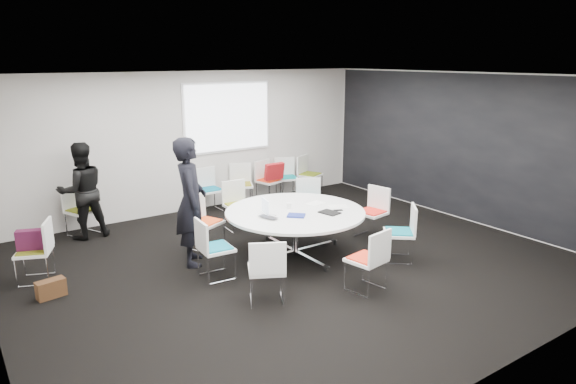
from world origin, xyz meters
TOP-DOWN VIEW (x-y plane):
  - room_shell at (0.09, 0.00)m, footprint 8.08×7.08m
  - conference_table at (0.22, 0.23)m, footprint 2.19×2.19m
  - projection_screen at (0.80, 3.46)m, footprint 1.90×0.03m
  - chair_ring_a at (1.80, 0.15)m, footprint 0.52×0.53m
  - chair_ring_b at (1.25, 1.25)m, footprint 0.63×0.62m
  - chair_ring_c at (0.09, 1.84)m, footprint 0.49×0.48m
  - chair_ring_d at (-0.83, 1.28)m, footprint 0.61×0.60m
  - chair_ring_e at (-1.23, 0.14)m, footprint 0.48×0.49m
  - chair_ring_f at (-1.03, -0.90)m, footprint 0.62×0.61m
  - chair_ring_g at (0.25, -1.39)m, footprint 0.53×0.52m
  - chair_ring_h at (1.41, -0.88)m, footprint 0.64×0.64m
  - chair_back_a at (0.17, 3.17)m, footprint 0.46×0.45m
  - chair_back_b at (0.91, 3.16)m, footprint 0.61×0.60m
  - chair_back_c at (1.59, 3.15)m, footprint 0.56×0.55m
  - chair_back_d at (2.07, 3.16)m, footprint 0.58×0.58m
  - chair_back_e at (2.68, 3.11)m, footprint 0.60×0.60m
  - chair_spare_left at (-3.34, 1.47)m, footprint 0.59×0.60m
  - chair_person_back at (-2.33, 3.14)m, footprint 0.60×0.60m
  - person_main at (-1.26, 0.85)m, footprint 0.70×0.83m
  - person_back at (-2.32, 2.97)m, footprint 0.84×0.67m
  - laptop at (-0.30, 0.15)m, footprint 0.29×0.36m
  - laptop_lid at (-0.27, 0.33)m, footprint 0.09×0.30m
  - notebook_black at (0.58, -0.18)m, footprint 0.28×0.34m
  - tablet_folio at (0.06, -0.01)m, footprint 0.33×0.32m
  - papers_right at (0.74, 0.39)m, footprint 0.34×0.27m
  - papers_front at (0.93, 0.03)m, footprint 0.36×0.32m
  - cup at (0.21, 0.39)m, footprint 0.08×0.08m
  - phone at (0.78, -0.14)m, footprint 0.16×0.12m
  - maroon_bag at (-3.36, 1.47)m, footprint 0.42×0.27m
  - brown_bag at (-3.29, 0.82)m, footprint 0.38×0.22m
  - red_jacket at (1.59, 2.93)m, footprint 0.44×0.17m

SIDE VIEW (x-z plane):
  - brown_bag at x=-3.29m, z-range 0.00..0.24m
  - chair_ring_a at x=1.80m, z-range -0.16..0.72m
  - chair_ring_b at x=1.25m, z-range -0.16..0.72m
  - chair_ring_c at x=0.09m, z-range -0.16..0.72m
  - chair_ring_d at x=-0.83m, z-range -0.16..0.72m
  - chair_ring_e at x=-1.23m, z-range -0.16..0.72m
  - chair_ring_f at x=-1.03m, z-range -0.16..0.72m
  - chair_ring_g at x=0.25m, z-range -0.16..0.72m
  - chair_ring_h at x=1.41m, z-range -0.16..0.72m
  - chair_back_a at x=0.17m, z-range -0.16..0.72m
  - chair_back_b at x=0.91m, z-range -0.16..0.72m
  - chair_back_c at x=1.59m, z-range -0.16..0.72m
  - chair_back_d at x=2.07m, z-range -0.16..0.72m
  - chair_back_e at x=2.68m, z-range -0.16..0.72m
  - chair_spare_left at x=-3.34m, z-range -0.16..0.72m
  - chair_person_back at x=-2.33m, z-range -0.16..0.72m
  - conference_table at x=0.22m, z-range 0.17..0.90m
  - maroon_bag at x=-3.36m, z-range 0.48..0.76m
  - red_jacket at x=1.59m, z-range 0.52..0.88m
  - papers_right at x=0.74m, z-range 0.73..0.73m
  - papers_front at x=0.93m, z-range 0.73..0.73m
  - phone at x=0.78m, z-range 0.73..0.74m
  - notebook_black at x=0.58m, z-range 0.73..0.75m
  - laptop at x=-0.30m, z-range 0.73..0.75m
  - tablet_folio at x=0.06m, z-range 0.73..0.76m
  - cup at x=0.21m, z-range 0.73..0.82m
  - person_back at x=-2.32m, z-range 0.00..1.68m
  - laptop_lid at x=-0.27m, z-range 0.75..0.97m
  - person_main at x=-1.26m, z-range 0.00..1.94m
  - room_shell at x=0.09m, z-range -0.04..2.84m
  - projection_screen at x=0.80m, z-range 1.17..2.53m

